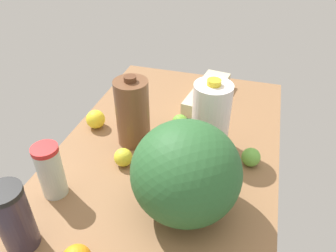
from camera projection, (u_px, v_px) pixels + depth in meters
countertop at (168, 152)px, 116.80cm from camera, size 120.00×76.00×3.00cm
tumbler_cup at (50, 171)px, 94.29cm from camera, size 7.57×7.57×17.44cm
chocolate_milk_jug at (133, 112)px, 112.70cm from camera, size 11.71×11.71×26.10cm
milk_jug at (211, 117)px, 110.14cm from camera, size 12.85×12.85×26.45cm
egg_carton at (207, 94)px, 141.38cm from camera, size 34.88×15.55×6.03cm
watermelon at (186, 172)px, 86.27cm from camera, size 29.56×29.56×28.00cm
shaker_bottle at (14, 218)px, 79.31cm from camera, size 8.85×8.85×19.58cm
lemon_loose at (96, 119)px, 124.59cm from camera, size 7.20×7.20×7.20cm
lime_far_back at (251, 157)px, 107.74cm from camera, size 6.25×6.25×6.25cm
lime_near_front at (180, 122)px, 123.73cm from camera, size 6.20×6.20×6.20cm
lemon_beside_bowl at (123, 157)px, 107.61cm from camera, size 6.16×6.16×6.16cm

